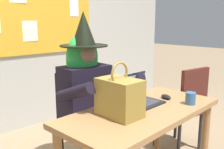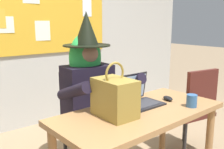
{
  "view_description": "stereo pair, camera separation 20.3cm",
  "coord_description": "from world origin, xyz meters",
  "px_view_note": "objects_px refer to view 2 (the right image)",
  "views": [
    {
      "loc": [
        -1.26,
        -1.18,
        1.36
      ],
      "look_at": [
        0.13,
        0.25,
        0.95
      ],
      "focal_mm": 41.11,
      "sensor_mm": 36.0,
      "label": 1
    },
    {
      "loc": [
        -1.11,
        -1.31,
        1.36
      ],
      "look_at": [
        0.13,
        0.25,
        0.95
      ],
      "focal_mm": 41.11,
      "sensor_mm": 36.0,
      "label": 2
    }
  ],
  "objects_px": {
    "person_costumed": "(91,87)",
    "handbag": "(115,97)",
    "chair_extra_corner": "(192,107)",
    "laptop": "(138,98)",
    "chair_at_desk": "(85,114)",
    "desk_main": "(140,124)",
    "computer_mouse": "(168,98)",
    "coffee_mug": "(192,101)"
  },
  "relations": [
    {
      "from": "person_costumed",
      "to": "handbag",
      "type": "relative_size",
      "value": 3.83
    },
    {
      "from": "person_costumed",
      "to": "chair_extra_corner",
      "type": "distance_m",
      "value": 1.08
    },
    {
      "from": "laptop",
      "to": "chair_at_desk",
      "type": "bearing_deg",
      "value": 104.6
    },
    {
      "from": "desk_main",
      "to": "chair_at_desk",
      "type": "relative_size",
      "value": 1.45
    },
    {
      "from": "laptop",
      "to": "computer_mouse",
      "type": "distance_m",
      "value": 0.28
    },
    {
      "from": "person_costumed",
      "to": "computer_mouse",
      "type": "relative_size",
      "value": 13.92
    },
    {
      "from": "computer_mouse",
      "to": "handbag",
      "type": "relative_size",
      "value": 0.28
    },
    {
      "from": "person_costumed",
      "to": "computer_mouse",
      "type": "distance_m",
      "value": 0.66
    },
    {
      "from": "person_costumed",
      "to": "coffee_mug",
      "type": "relative_size",
      "value": 15.24
    },
    {
      "from": "desk_main",
      "to": "computer_mouse",
      "type": "relative_size",
      "value": 12.73
    },
    {
      "from": "person_costumed",
      "to": "coffee_mug",
      "type": "distance_m",
      "value": 0.84
    },
    {
      "from": "person_costumed",
      "to": "handbag",
      "type": "bearing_deg",
      "value": -12.7
    },
    {
      "from": "handbag",
      "to": "coffee_mug",
      "type": "distance_m",
      "value": 0.63
    },
    {
      "from": "desk_main",
      "to": "chair_at_desk",
      "type": "bearing_deg",
      "value": 95.32
    },
    {
      "from": "desk_main",
      "to": "chair_extra_corner",
      "type": "distance_m",
      "value": 0.92
    },
    {
      "from": "chair_extra_corner",
      "to": "person_costumed",
      "type": "bearing_deg",
      "value": 77.68
    },
    {
      "from": "desk_main",
      "to": "laptop",
      "type": "height_order",
      "value": "laptop"
    },
    {
      "from": "chair_at_desk",
      "to": "coffee_mug",
      "type": "height_order",
      "value": "chair_at_desk"
    },
    {
      "from": "handbag",
      "to": "chair_at_desk",
      "type": "bearing_deg",
      "value": 76.29
    },
    {
      "from": "desk_main",
      "to": "handbag",
      "type": "height_order",
      "value": "handbag"
    },
    {
      "from": "chair_at_desk",
      "to": "laptop",
      "type": "xyz_separation_m",
      "value": [
        0.15,
        -0.54,
        0.26
      ]
    },
    {
      "from": "coffee_mug",
      "to": "chair_extra_corner",
      "type": "xyz_separation_m",
      "value": [
        0.53,
        0.35,
        -0.26
      ]
    },
    {
      "from": "chair_extra_corner",
      "to": "computer_mouse",
      "type": "bearing_deg",
      "value": 112.15
    },
    {
      "from": "laptop",
      "to": "coffee_mug",
      "type": "xyz_separation_m",
      "value": [
        0.28,
        -0.3,
        -0.0
      ]
    },
    {
      "from": "desk_main",
      "to": "laptop",
      "type": "relative_size",
      "value": 4.05
    },
    {
      "from": "handbag",
      "to": "laptop",
      "type": "bearing_deg",
      "value": 16.75
    },
    {
      "from": "chair_at_desk",
      "to": "laptop",
      "type": "relative_size",
      "value": 2.8
    },
    {
      "from": "person_costumed",
      "to": "coffee_mug",
      "type": "xyz_separation_m",
      "value": [
        0.44,
        -0.72,
        -0.03
      ]
    },
    {
      "from": "chair_at_desk",
      "to": "handbag",
      "type": "relative_size",
      "value": 2.42
    },
    {
      "from": "chair_extra_corner",
      "to": "chair_at_desk",
      "type": "bearing_deg",
      "value": 71.49
    },
    {
      "from": "computer_mouse",
      "to": "coffee_mug",
      "type": "distance_m",
      "value": 0.22
    },
    {
      "from": "chair_extra_corner",
      "to": "laptop",
      "type": "bearing_deg",
      "value": 102.0
    },
    {
      "from": "coffee_mug",
      "to": "handbag",
      "type": "bearing_deg",
      "value": 160.19
    },
    {
      "from": "coffee_mug",
      "to": "desk_main",
      "type": "bearing_deg",
      "value": 153.59
    },
    {
      "from": "person_costumed",
      "to": "coffee_mug",
      "type": "bearing_deg",
      "value": 34.39
    },
    {
      "from": "desk_main",
      "to": "handbag",
      "type": "xyz_separation_m",
      "value": [
        -0.22,
        0.03,
        0.24
      ]
    },
    {
      "from": "chair_at_desk",
      "to": "laptop",
      "type": "height_order",
      "value": "laptop"
    },
    {
      "from": "handbag",
      "to": "coffee_mug",
      "type": "xyz_separation_m",
      "value": [
        0.58,
        -0.21,
        -0.09
      ]
    },
    {
      "from": "coffee_mug",
      "to": "chair_at_desk",
      "type": "bearing_deg",
      "value": 116.84
    },
    {
      "from": "chair_extra_corner",
      "to": "desk_main",
      "type": "bearing_deg",
      "value": 109.28
    },
    {
      "from": "handbag",
      "to": "chair_extra_corner",
      "type": "height_order",
      "value": "handbag"
    },
    {
      "from": "laptop",
      "to": "handbag",
      "type": "xyz_separation_m",
      "value": [
        -0.31,
        -0.09,
        0.08
      ]
    }
  ]
}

